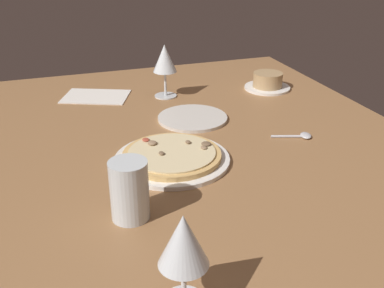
{
  "coord_description": "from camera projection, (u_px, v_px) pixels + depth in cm",
  "views": [
    {
      "loc": [
        94.64,
        -37.16,
        54.02
      ],
      "look_at": [
        1.51,
        -5.47,
        7.0
      ],
      "focal_mm": 42.9,
      "sensor_mm": 36.0,
      "label": 1
    }
  ],
  "objects": [
    {
      "name": "ramekin_on_saucer",
      "position": [
        268.0,
        82.0,
        1.54
      ],
      "size": [
        15.33,
        15.33,
        5.58
      ],
      "color": "white",
      "rests_on": "dining_table"
    },
    {
      "name": "water_glass",
      "position": [
        130.0,
        194.0,
        0.85
      ],
      "size": [
        7.29,
        7.29,
        11.75
      ],
      "color": "silver",
      "rests_on": "dining_table"
    },
    {
      "name": "wine_glass_far",
      "position": [
        183.0,
        243.0,
        0.63
      ],
      "size": [
        7.28,
        7.28,
        15.39
      ],
      "color": "silver",
      "rests_on": "dining_table"
    },
    {
      "name": "side_plate",
      "position": [
        193.0,
        118.0,
        1.3
      ],
      "size": [
        19.78,
        19.78,
        0.9
      ],
      "primitive_type": "cylinder",
      "color": "silver",
      "rests_on": "dining_table"
    },
    {
      "name": "wine_glass_near",
      "position": [
        166.0,
        60.0,
        1.43
      ],
      "size": [
        7.47,
        7.47,
        16.86
      ],
      "color": "silver",
      "rests_on": "dining_table"
    },
    {
      "name": "paper_menu",
      "position": [
        96.0,
        96.0,
        1.48
      ],
      "size": [
        20.96,
        24.27,
        0.3
      ],
      "primitive_type": "cube",
      "rotation": [
        0.0,
        0.0,
        -0.4
      ],
      "color": "white",
      "rests_on": "dining_table"
    },
    {
      "name": "dining_table",
      "position": [
        211.0,
        157.0,
        1.14
      ],
      "size": [
        150.0,
        110.0,
        4.0
      ],
      "primitive_type": "cube",
      "color": "#996B42",
      "rests_on": "ground"
    },
    {
      "name": "pizza_main",
      "position": [
        172.0,
        157.0,
        1.07
      ],
      "size": [
        27.14,
        27.14,
        3.36
      ],
      "color": "white",
      "rests_on": "dining_table"
    },
    {
      "name": "spoon",
      "position": [
        301.0,
        136.0,
        1.2
      ],
      "size": [
        5.57,
        10.82,
        1.0
      ],
      "color": "silver",
      "rests_on": "dining_table"
    }
  ]
}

